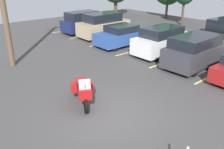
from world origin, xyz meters
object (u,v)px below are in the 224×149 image
at_px(car_blue, 123,35).
at_px(car_white, 163,41).
at_px(car_tan, 103,25).
at_px(car_navy, 85,22).
at_px(car_charcoal, 197,51).
at_px(motorcycle_touring, 83,90).

distance_m(car_blue, car_white, 3.47).
distance_m(car_tan, car_blue, 3.06).
bearing_deg(car_white, car_navy, -178.95).
relative_size(car_navy, car_charcoal, 0.95).
relative_size(car_navy, car_blue, 0.98).
height_order(car_tan, car_white, car_tan).
xyz_separation_m(car_blue, car_white, (3.43, 0.48, 0.17)).
bearing_deg(car_navy, motorcycle_touring, -34.95).
bearing_deg(car_navy, car_white, 1.05).
xyz_separation_m(car_navy, car_tan, (2.59, 0.16, 0.06)).
distance_m(car_blue, car_charcoal, 6.19).
distance_m(motorcycle_touring, car_blue, 9.54).
relative_size(motorcycle_touring, car_navy, 0.44).
bearing_deg(car_navy, car_tan, 3.49).
relative_size(car_navy, car_white, 0.99).
relative_size(motorcycle_touring, car_white, 0.44).
distance_m(car_white, car_charcoal, 2.77).
bearing_deg(car_white, motorcycle_touring, -74.08).
height_order(car_blue, car_white, car_white).
bearing_deg(car_tan, car_white, 0.07).
bearing_deg(car_blue, car_tan, 171.12).
height_order(car_navy, car_tan, car_tan).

